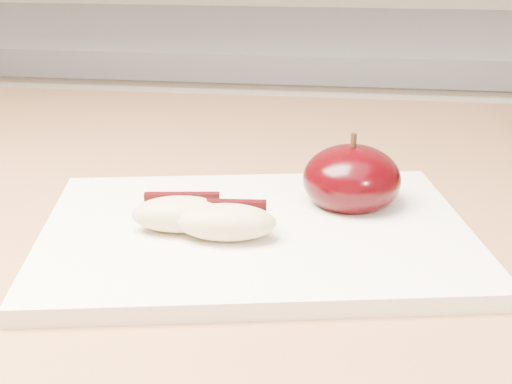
# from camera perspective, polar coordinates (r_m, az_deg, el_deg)

# --- Properties ---
(back_cabinet) EXTENTS (2.40, 0.62, 0.94)m
(back_cabinet) POSITION_cam_1_polar(r_m,az_deg,el_deg) (1.43, 3.86, -5.85)
(back_cabinet) COLOR silver
(back_cabinet) RESTS_ON ground
(cutting_board) EXTENTS (0.33, 0.27, 0.01)m
(cutting_board) POSITION_cam_1_polar(r_m,az_deg,el_deg) (0.50, 0.00, -3.33)
(cutting_board) COLOR silver
(cutting_board) RESTS_ON island_counter
(apple_half) EXTENTS (0.08, 0.08, 0.06)m
(apple_half) POSITION_cam_1_polar(r_m,az_deg,el_deg) (0.53, 7.66, 1.01)
(apple_half) COLOR black
(apple_half) RESTS_ON cutting_board
(apple_wedge_a) EXTENTS (0.07, 0.04, 0.02)m
(apple_wedge_a) POSITION_cam_1_polar(r_m,az_deg,el_deg) (0.49, -6.04, -1.71)
(apple_wedge_a) COLOR tan
(apple_wedge_a) RESTS_ON cutting_board
(apple_wedge_b) EXTENTS (0.07, 0.04, 0.02)m
(apple_wedge_b) POSITION_cam_1_polar(r_m,az_deg,el_deg) (0.47, -2.39, -2.36)
(apple_wedge_b) COLOR tan
(apple_wedge_b) RESTS_ON cutting_board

